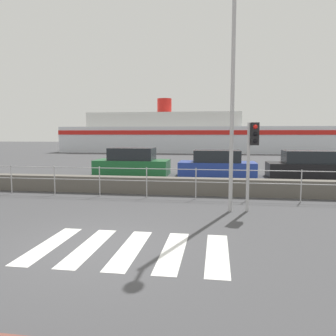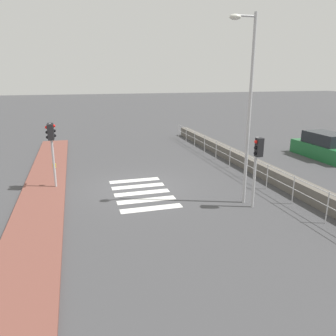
{
  "view_description": "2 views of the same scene",
  "coord_description": "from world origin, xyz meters",
  "px_view_note": "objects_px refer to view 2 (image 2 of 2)",
  "views": [
    {
      "loc": [
        2.57,
        -6.42,
        2.41
      ],
      "look_at": [
        1.32,
        2.0,
        1.5
      ],
      "focal_mm": 35.0,
      "sensor_mm": 36.0,
      "label": 1
    },
    {
      "loc": [
        13.94,
        -2.57,
        4.88
      ],
      "look_at": [
        1.41,
        1.0,
        1.2
      ],
      "focal_mm": 35.0,
      "sensor_mm": 36.0,
      "label": 2
    }
  ],
  "objects_px": {
    "traffic_light_near": "(51,138)",
    "parked_car_green": "(325,147)",
    "streetlamp": "(247,94)",
    "traffic_light_far": "(257,157)"
  },
  "relations": [
    {
      "from": "traffic_light_far",
      "to": "streetlamp",
      "type": "distance_m",
      "value": 2.34
    },
    {
      "from": "traffic_light_near",
      "to": "streetlamp",
      "type": "relative_size",
      "value": 0.42
    },
    {
      "from": "traffic_light_far",
      "to": "traffic_light_near",
      "type": "bearing_deg",
      "value": -120.64
    },
    {
      "from": "traffic_light_near",
      "to": "traffic_light_far",
      "type": "bearing_deg",
      "value": 59.36
    },
    {
      "from": "streetlamp",
      "to": "parked_car_green",
      "type": "distance_m",
      "value": 10.67
    },
    {
      "from": "traffic_light_far",
      "to": "streetlamp",
      "type": "height_order",
      "value": "streetlamp"
    },
    {
      "from": "traffic_light_near",
      "to": "parked_car_green",
      "type": "xyz_separation_m",
      "value": [
        -1.57,
        15.65,
        -1.63
      ]
    },
    {
      "from": "streetlamp",
      "to": "parked_car_green",
      "type": "relative_size",
      "value": 1.64
    },
    {
      "from": "traffic_light_near",
      "to": "traffic_light_far",
      "type": "distance_m",
      "value": 8.55
    },
    {
      "from": "traffic_light_near",
      "to": "parked_car_green",
      "type": "height_order",
      "value": "traffic_light_near"
    }
  ]
}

